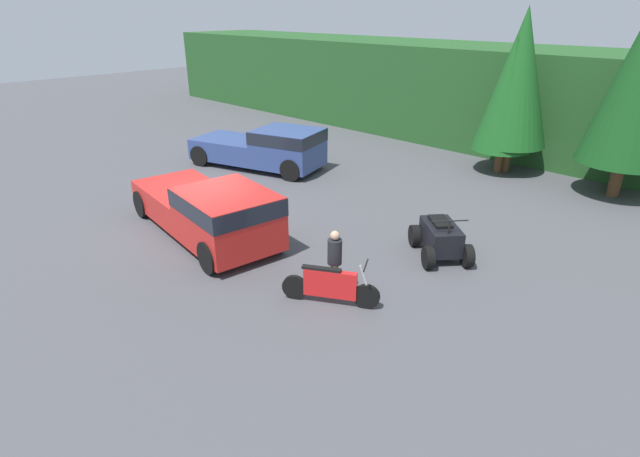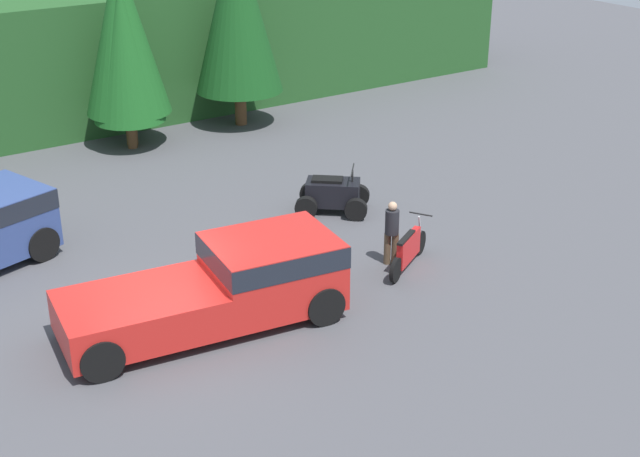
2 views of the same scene
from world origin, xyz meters
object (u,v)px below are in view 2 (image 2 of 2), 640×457
Objects in this scene: pickup_truck_red at (227,283)px; rider_person at (392,231)px; quad_atv at (333,195)px; dirt_bike at (409,250)px.

pickup_truck_red is 3.77× the size of rider_person.
rider_person reaches higher than quad_atv.
pickup_truck_red is 3.04× the size of dirt_bike.
pickup_truck_red is 4.69m from rider_person.
dirt_bike is 3.93m from quad_atv.
quad_atv is (5.37, 3.79, -0.43)m from pickup_truck_red.
dirt_bike is 1.24× the size of rider_person.
pickup_truck_red is 6.59m from quad_atv.
pickup_truck_red reaches higher than quad_atv.
pickup_truck_red reaches higher than rider_person.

